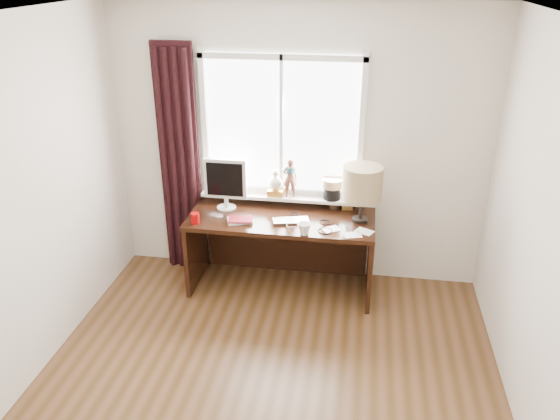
% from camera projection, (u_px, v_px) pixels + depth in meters
% --- Properties ---
extents(floor, '(3.50, 4.00, 0.00)m').
position_uv_depth(floor, '(259.00, 414.00, 3.81)').
color(floor, brown).
rests_on(floor, ground).
extents(ceiling, '(3.50, 4.00, 0.00)m').
position_uv_depth(ceiling, '(251.00, 24.00, 2.73)').
color(ceiling, white).
rests_on(ceiling, wall_back).
extents(wall_back, '(3.50, 0.00, 2.60)m').
position_uv_depth(wall_back, '(298.00, 148.00, 5.06)').
color(wall_back, beige).
rests_on(wall_back, ground).
extents(laptop, '(0.37, 0.28, 0.03)m').
position_uv_depth(laptop, '(291.00, 221.00, 4.88)').
color(laptop, silver).
rests_on(laptop, desk).
extents(mug, '(0.14, 0.14, 0.11)m').
position_uv_depth(mug, '(304.00, 228.00, 4.65)').
color(mug, white).
rests_on(mug, desk).
extents(red_cup, '(0.07, 0.07, 0.10)m').
position_uv_depth(red_cup, '(195.00, 218.00, 4.85)').
color(red_cup, '#930102').
rests_on(red_cup, desk).
extents(window, '(1.52, 0.20, 1.40)m').
position_uv_depth(window, '(283.00, 148.00, 5.04)').
color(window, white).
rests_on(window, ground).
extents(curtain, '(0.38, 0.09, 2.25)m').
position_uv_depth(curtain, '(179.00, 163.00, 5.22)').
color(curtain, black).
rests_on(curtain, floor).
extents(desk, '(1.70, 0.70, 0.75)m').
position_uv_depth(desk, '(283.00, 236.00, 5.17)').
color(desk, '#33170C').
rests_on(desk, floor).
extents(monitor, '(0.40, 0.18, 0.49)m').
position_uv_depth(monitor, '(225.00, 181.00, 5.04)').
color(monitor, beige).
rests_on(monitor, desk).
extents(notebook_stack, '(0.26, 0.22, 0.03)m').
position_uv_depth(notebook_stack, '(240.00, 220.00, 4.89)').
color(notebook_stack, beige).
rests_on(notebook_stack, desk).
extents(brush_holder, '(0.09, 0.09, 0.25)m').
position_uv_depth(brush_holder, '(334.00, 202.00, 5.14)').
color(brush_holder, black).
rests_on(brush_holder, desk).
extents(icon_frame, '(0.10, 0.04, 0.13)m').
position_uv_depth(icon_frame, '(348.00, 204.00, 5.09)').
color(icon_frame, gold).
rests_on(icon_frame, desk).
extents(table_lamp, '(0.35, 0.35, 0.52)m').
position_uv_depth(table_lamp, '(362.00, 184.00, 4.75)').
color(table_lamp, black).
rests_on(table_lamp, desk).
extents(loose_papers, '(0.47, 0.24, 0.00)m').
position_uv_depth(loose_papers, '(349.00, 232.00, 4.71)').
color(loose_papers, white).
rests_on(loose_papers, desk).
extents(desk_cables, '(0.46, 0.46, 0.01)m').
position_uv_depth(desk_cables, '(317.00, 224.00, 4.85)').
color(desk_cables, black).
rests_on(desk_cables, desk).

